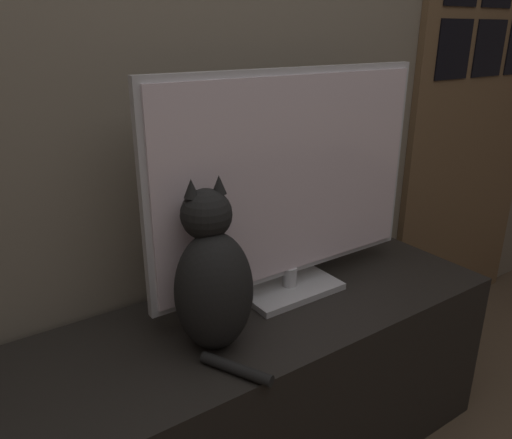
# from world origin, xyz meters

# --- Properties ---
(wall_back) EXTENTS (4.80, 0.05, 2.60)m
(wall_back) POSITION_xyz_m (0.00, 1.22, 1.30)
(wall_back) COLOR #756B5B
(wall_back) RESTS_ON ground_plane
(tv_stand) EXTENTS (1.58, 0.51, 0.53)m
(tv_stand) POSITION_xyz_m (0.00, 0.93, 0.27)
(tv_stand) COLOR black
(tv_stand) RESTS_ON ground_plane
(tv) EXTENTS (0.90, 0.18, 0.66)m
(tv) POSITION_xyz_m (0.20, 0.99, 0.88)
(tv) COLOR #B7B7BC
(tv) RESTS_ON tv_stand
(cat) EXTENTS (0.22, 0.32, 0.44)m
(cat) POSITION_xyz_m (-0.13, 0.87, 0.72)
(cat) COLOR black
(cat) RESTS_ON tv_stand
(door) EXTENTS (0.84, 0.04, 2.05)m
(door) POSITION_xyz_m (1.38, 1.18, 1.05)
(door) COLOR brown
(door) RESTS_ON ground_plane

